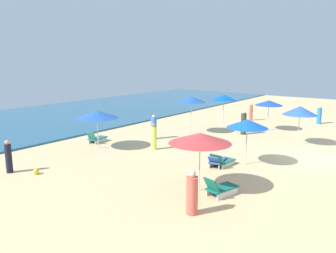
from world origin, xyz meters
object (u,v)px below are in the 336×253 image
Objects in this scene: lounge_chair_1_0 at (220,188)px; beachgoer_3 at (192,194)px; umbrella_0 at (300,111)px; umbrella_2 at (269,103)px; umbrella_3 at (224,97)px; beach_ball_0 at (36,171)px; umbrella_1 at (200,138)px; beachgoer_0 at (251,112)px; beachgoer_4 at (244,123)px; lounge_chair_5_0 at (97,138)px; lounge_chair_6_1 at (222,161)px; lounge_chair_6_0 at (217,161)px; umbrella_5 at (97,114)px; beachgoer_6 at (319,115)px; beachgoer_2 at (9,157)px; beachgoer_1 at (154,137)px; umbrella_4 at (191,99)px; beachgoer_5 at (154,128)px; umbrella_6 at (247,124)px.

beachgoer_3 reaches higher than lounge_chair_1_0.
umbrella_2 is (3.12, 3.06, -0.08)m from umbrella_0.
beach_ball_0 is at bearing 174.17° from umbrella_3.
beachgoer_0 is at bearing 16.31° from umbrella_1.
lounge_chair_5_0 is at bearing -118.63° from beachgoer_4.
lounge_chair_6_1 is at bearing -137.40° from beachgoer_0.
umbrella_2 is 15.28m from beachgoer_3.
beach_ball_0 is (-2.78, 6.94, -2.00)m from umbrella_1.
lounge_chair_6_1 reaches higher than lounge_chair_6_0.
umbrella_5 reaches higher than beachgoer_6.
lounge_chair_1_0 is at bearing 121.04° from lounge_chair_6_1.
beachgoer_4 is at bearing -4.27° from beachgoer_6.
beachgoer_4 is at bearing 79.10° from umbrella_0.
lounge_chair_6_0 is at bearing -138.29° from beachgoer_0.
beachgoer_2 is at bearing 116.31° from beach_ball_0.
beachgoer_4 is at bearing -69.01° from lounge_chair_6_1.
lounge_chair_6_0 is at bearing -45.50° from beach_ball_0.
beachgoer_3 reaches higher than beachgoer_6.
beachgoer_4 is (6.85, -2.45, 0.05)m from beachgoer_1.
umbrella_4 is 1.79× the size of lounge_chair_6_0.
beachgoer_3 is 13.13m from beachgoer_4.
beachgoer_6 is at bearing -25.57° from umbrella_2.
umbrella_5 is 1.64× the size of beachgoer_0.
beachgoer_1 is at bearing -13.36° from beach_ball_0.
umbrella_2 is 5.84m from umbrella_4.
beachgoer_0 is at bearing 78.26° from beachgoer_5.
umbrella_6 is 7.40m from beachgoer_5.
umbrella_5 is 1.68× the size of lounge_chair_6_1.
beachgoer_2 is (-15.70, 2.73, -1.54)m from umbrella_3.
umbrella_5 is 1.64× the size of beachgoer_6.
beachgoer_1 is at bearing -57.38° from umbrella_5.
beachgoer_0 is at bearing -84.06° from lounge_chair_6_0.
umbrella_5 is at bearing 2.75° from lounge_chair_1_0.
umbrella_0 reaches higher than umbrella_5.
lounge_chair_6_0 is at bearing -44.56° from lounge_chair_1_0.
beachgoer_1 is at bearing -18.65° from lounge_chair_6_0.
beachgoer_3 is (-18.12, -5.63, -0.00)m from beachgoer_0.
beachgoer_2 reaches higher than beachgoer_6.
beachgoer_1 is 7.67m from beachgoer_2.
beachgoer_0 is 0.89× the size of beachgoer_4.
umbrella_0 is 5.65m from umbrella_6.
lounge_chair_6_1 is 4.66m from beachgoer_1.
umbrella_6 is 1.57× the size of lounge_chair_6_0.
lounge_chair_1_0 is 0.96× the size of beachgoer_2.
lounge_chair_1_0 reaches higher than lounge_chair_6_1.
beachgoer_5 is (-10.35, 2.32, 0.03)m from beachgoer_0.
umbrella_3 reaches higher than beachgoer_1.
umbrella_5 is at bearing 134.29° from lounge_chair_5_0.
umbrella_6 is (-8.01, -5.45, -0.21)m from umbrella_3.
umbrella_5 reaches higher than beachgoer_5.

